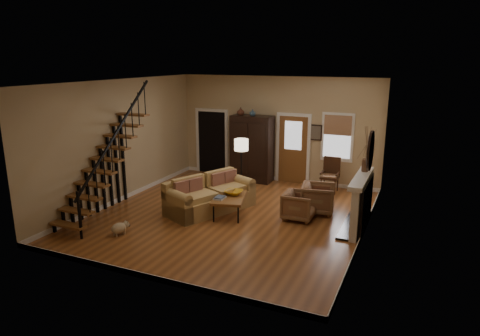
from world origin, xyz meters
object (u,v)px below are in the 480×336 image
at_px(sofa, 210,195).
at_px(armchair_right, 318,199).
at_px(armoire, 252,149).
at_px(armchair_left, 299,206).
at_px(floor_lamp, 241,169).
at_px(side_chair, 330,175).
at_px(coffee_table, 230,205).

height_order(sofa, armchair_right, sofa).
distance_m(armoire, armchair_left, 3.63).
xyz_separation_m(sofa, armchair_right, (2.57, 0.97, -0.06)).
distance_m(armoire, floor_lamp, 1.77).
bearing_deg(armchair_right, armoire, 42.70).
height_order(armoire, side_chair, armoire).
relative_size(armoire, floor_lamp, 1.25).
height_order(sofa, side_chair, side_chair).
xyz_separation_m(armchair_right, floor_lamp, (-2.28, 0.33, 0.47)).
bearing_deg(armchair_left, sofa, 97.67).
bearing_deg(armchair_right, sofa, 100.98).
height_order(armoire, sofa, armoire).
relative_size(armchair_left, floor_lamp, 0.45).
relative_size(armoire, armchair_right, 2.55).
xyz_separation_m(armoire, side_chair, (2.55, -0.20, -0.54)).
bearing_deg(sofa, floor_lamp, 100.98).
bearing_deg(side_chair, floor_lamp, -145.03).
relative_size(armchair_left, armchair_right, 0.92).
bearing_deg(floor_lamp, armoire, 102.53).
distance_m(sofa, floor_lamp, 1.40).
xyz_separation_m(armchair_left, floor_lamp, (-1.96, 0.96, 0.50)).
xyz_separation_m(armchair_left, armchair_right, (0.31, 0.63, 0.03)).
bearing_deg(sofa, armchair_left, 32.53).
distance_m(armchair_left, floor_lamp, 2.24).
relative_size(sofa, armchair_left, 3.06).
bearing_deg(sofa, coffee_table, 17.66).
relative_size(armchair_right, side_chair, 0.81).
distance_m(armchair_left, armchair_right, 0.70).
bearing_deg(armoire, armchair_left, -48.77).
relative_size(coffee_table, armchair_left, 1.70).
distance_m(floor_lamp, side_chair, 2.67).
bearing_deg(coffee_table, armoire, 102.06).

